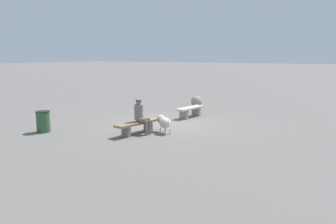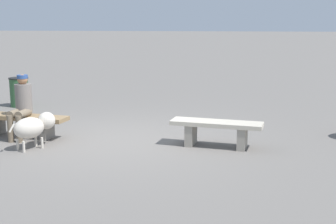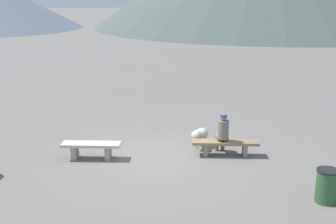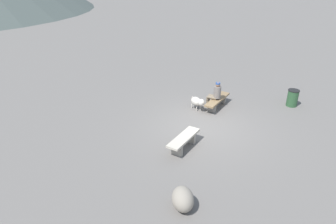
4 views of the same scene
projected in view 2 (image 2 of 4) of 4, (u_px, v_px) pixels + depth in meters
The scene contains 6 objects.
ground at pixel (122, 142), 8.50m from camera, with size 210.00×210.00×0.06m, color slate.
bench_left at pixel (216, 129), 8.02m from camera, with size 1.65×0.64×0.46m.
bench_right at pixel (22, 121), 8.71m from camera, with size 1.89×0.63×0.43m.
seated_person at pixel (21, 103), 8.53m from camera, with size 0.33×0.61×1.21m.
dog at pixel (34, 126), 7.91m from camera, with size 0.65×0.79×0.60m.
trash_bin at pixel (19, 92), 11.86m from camera, with size 0.50×0.50×0.76m.
Camera 2 is at (-2.23, 7.97, 2.16)m, focal length 48.77 mm.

